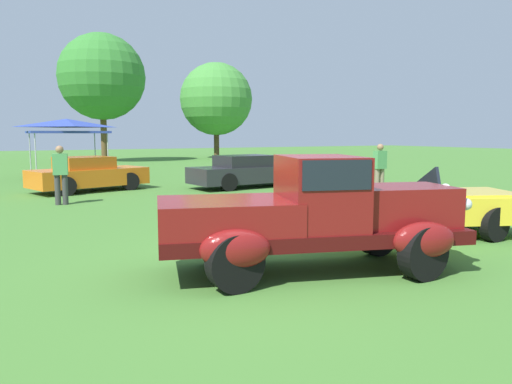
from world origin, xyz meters
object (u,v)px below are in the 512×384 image
at_px(neighbor_convertible, 418,206).
at_px(show_car_orange, 88,174).
at_px(spectator_between_cars, 61,173).
at_px(canopy_tent_center_field, 67,125).
at_px(feature_pickup_truck, 314,213).
at_px(show_car_charcoal, 248,171).
at_px(spectator_far_side, 380,167).

relative_size(neighbor_convertible, show_car_orange, 1.06).
height_order(spectator_between_cars, canopy_tent_center_field, canopy_tent_center_field).
bearing_deg(feature_pickup_truck, show_car_orange, 94.85).
xyz_separation_m(show_car_charcoal, canopy_tent_center_field, (-5.41, 7.56, 1.82)).
relative_size(feature_pickup_truck, neighbor_convertible, 1.03).
relative_size(show_car_charcoal, canopy_tent_center_field, 1.41).
relative_size(spectator_between_cars, spectator_far_side, 1.00).
height_order(show_car_charcoal, spectator_between_cars, spectator_between_cars).
bearing_deg(neighbor_convertible, canopy_tent_center_field, 104.06).
distance_m(feature_pickup_truck, canopy_tent_center_field, 18.37).
relative_size(show_car_orange, spectator_between_cars, 2.51).
bearing_deg(spectator_between_cars, spectator_far_side, -14.23).
distance_m(spectator_between_cars, canopy_tent_center_field, 9.41).
relative_size(neighbor_convertible, spectator_between_cars, 2.67).
relative_size(show_car_charcoal, spectator_far_side, 2.76).
xyz_separation_m(spectator_between_cars, canopy_tent_center_field, (1.47, 9.17, 1.51)).
xyz_separation_m(show_car_orange, show_car_charcoal, (5.58, -1.54, 0.00)).
bearing_deg(neighbor_convertible, feature_pickup_truck, -160.49).
xyz_separation_m(neighbor_convertible, show_car_orange, (-4.44, 11.05, 0.02)).
relative_size(neighbor_convertible, canopy_tent_center_field, 1.36).
xyz_separation_m(feature_pickup_truck, show_car_orange, (-1.04, 12.25, -0.27)).
distance_m(feature_pickup_truck, neighbor_convertible, 3.62).
bearing_deg(neighbor_convertible, spectator_far_side, 53.74).
xyz_separation_m(show_car_orange, canopy_tent_center_field, (0.17, 6.02, 1.83)).
relative_size(show_car_orange, spectator_far_side, 2.51).
bearing_deg(spectator_far_side, canopy_tent_center_field, 125.38).
relative_size(feature_pickup_truck, canopy_tent_center_field, 1.40).
bearing_deg(show_car_orange, spectator_between_cars, -112.41).
relative_size(show_car_orange, show_car_charcoal, 0.91).
xyz_separation_m(neighbor_convertible, canopy_tent_center_field, (-4.28, 17.07, 1.85)).
bearing_deg(canopy_tent_center_field, spectator_far_side, -54.62).
xyz_separation_m(show_car_orange, spectator_between_cars, (-1.30, -3.15, 0.31)).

